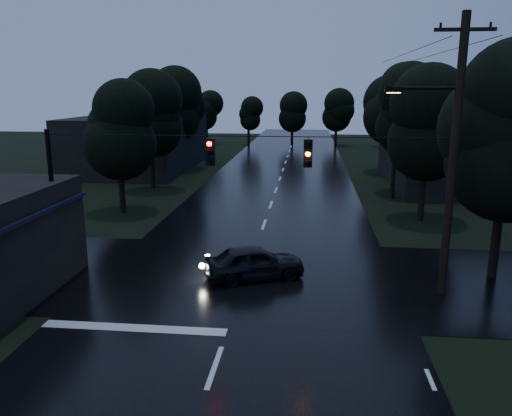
# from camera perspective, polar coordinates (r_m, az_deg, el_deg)

# --- Properties ---
(main_road) EXTENTS (12.00, 120.00, 0.02)m
(main_road) POSITION_cam_1_polar(r_m,az_deg,el_deg) (37.94, 2.30, 2.03)
(main_road) COLOR black
(main_road) RESTS_ON ground
(cross_street) EXTENTS (60.00, 9.00, 0.02)m
(cross_street) POSITION_cam_1_polar(r_m,az_deg,el_deg) (20.67, -1.10, -7.76)
(cross_street) COLOR black
(cross_street) RESTS_ON ground
(building_far_right) EXTENTS (10.00, 14.00, 4.40)m
(building_far_right) POSITION_cam_1_polar(r_m,az_deg,el_deg) (43.04, 21.73, 5.41)
(building_far_right) COLOR black
(building_far_right) RESTS_ON ground
(building_far_left) EXTENTS (10.00, 16.00, 5.00)m
(building_far_left) POSITION_cam_1_polar(r_m,az_deg,el_deg) (50.15, -13.18, 7.35)
(building_far_left) COLOR black
(building_far_left) RESTS_ON ground
(utility_pole_main) EXTENTS (3.50, 0.30, 10.00)m
(utility_pole_main) POSITION_cam_1_polar(r_m,az_deg,el_deg) (18.92, 21.40, 5.81)
(utility_pole_main) COLOR black
(utility_pole_main) RESTS_ON ground
(utility_pole_far) EXTENTS (2.00, 0.30, 7.50)m
(utility_pole_far) POSITION_cam_1_polar(r_m,az_deg,el_deg) (35.79, 15.62, 7.15)
(utility_pole_far) COLOR black
(utility_pole_far) RESTS_ON ground
(anchor_pole_left) EXTENTS (0.18, 0.18, 6.00)m
(anchor_pole_left) POSITION_cam_1_polar(r_m,az_deg,el_deg) (21.14, -22.11, 0.22)
(anchor_pole_left) COLOR black
(anchor_pole_left) RESTS_ON ground
(span_signals) EXTENTS (15.00, 0.37, 1.12)m
(span_signals) POSITION_cam_1_polar(r_m,az_deg,el_deg) (18.34, 0.16, 6.46)
(span_signals) COLOR black
(span_signals) RESTS_ON ground
(tree_corner_near) EXTENTS (4.48, 4.48, 9.44)m
(tree_corner_near) POSITION_cam_1_polar(r_m,az_deg,el_deg) (21.54, 26.91, 8.07)
(tree_corner_near) COLOR black
(tree_corner_near) RESTS_ON ground
(tree_left_a) EXTENTS (3.92, 3.92, 8.26)m
(tree_left_a) POSITION_cam_1_polar(r_m,az_deg,el_deg) (31.37, -15.50, 8.85)
(tree_left_a) COLOR black
(tree_left_a) RESTS_ON ground
(tree_left_b) EXTENTS (4.20, 4.20, 8.85)m
(tree_left_b) POSITION_cam_1_polar(r_m,az_deg,el_deg) (39.07, -12.06, 10.39)
(tree_left_b) COLOR black
(tree_left_b) RESTS_ON ground
(tree_left_c) EXTENTS (4.48, 4.48, 9.44)m
(tree_left_c) POSITION_cam_1_polar(r_m,az_deg,el_deg) (48.81, -9.09, 11.49)
(tree_left_c) COLOR black
(tree_left_c) RESTS_ON ground
(tree_right_a) EXTENTS (4.20, 4.20, 8.85)m
(tree_right_a) POSITION_cam_1_polar(r_m,az_deg,el_deg) (29.91, 19.01, 9.14)
(tree_right_a) COLOR black
(tree_right_a) RESTS_ON ground
(tree_right_b) EXTENTS (4.48, 4.48, 9.44)m
(tree_right_b) POSITION_cam_1_polar(r_m,az_deg,el_deg) (37.83, 17.31, 10.57)
(tree_right_b) COLOR black
(tree_right_b) RESTS_ON ground
(tree_right_c) EXTENTS (4.76, 4.76, 10.03)m
(tree_right_c) POSITION_cam_1_polar(r_m,az_deg,el_deg) (47.77, 15.78, 11.58)
(tree_right_c) COLOR black
(tree_right_c) RESTS_ON ground
(car) EXTENTS (4.33, 2.96, 1.37)m
(car) POSITION_cam_1_polar(r_m,az_deg,el_deg) (20.19, -0.19, -6.21)
(car) COLOR black
(car) RESTS_ON ground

